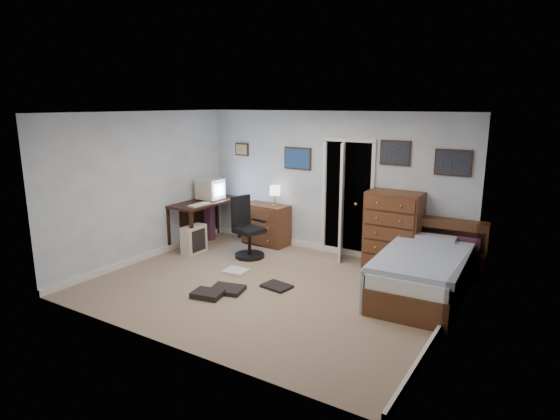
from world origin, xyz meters
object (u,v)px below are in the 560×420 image
object	(u,v)px
office_chair	(247,234)
bed	(422,273)
tall_dresser	(393,231)
computer_desk	(201,210)
low_dresser	(266,224)

from	to	relation	value
office_chair	bed	distance (m)	3.06
tall_dresser	computer_desk	bearing A→B (deg)	-171.18
office_chair	computer_desk	bearing A→B (deg)	-176.13
office_chair	low_dresser	xyz separation A→B (m)	(-0.13, 0.80, -0.02)
low_dresser	office_chair	bearing A→B (deg)	-77.32
office_chair	tall_dresser	world-z (taller)	tall_dresser
computer_desk	bed	xyz separation A→B (m)	(4.28, -0.28, -0.32)
computer_desk	bed	distance (m)	4.31
computer_desk	bed	world-z (taller)	computer_desk
tall_dresser	bed	world-z (taller)	tall_dresser
computer_desk	tall_dresser	distance (m)	3.61
computer_desk	tall_dresser	bearing A→B (deg)	9.82
tall_dresser	bed	bearing A→B (deg)	-49.93
computer_desk	office_chair	distance (m)	1.26
tall_dresser	bed	xyz separation A→B (m)	(0.72, -0.85, -0.31)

